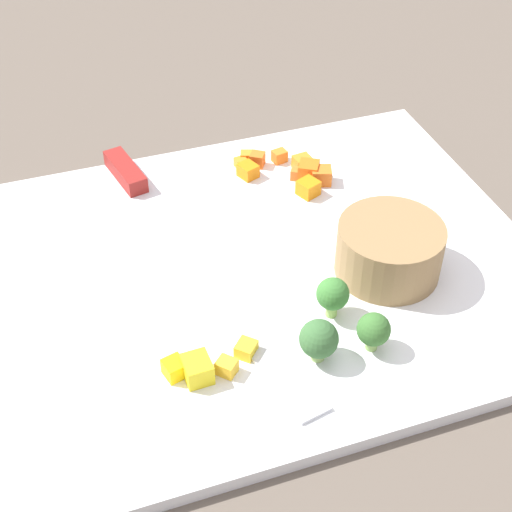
{
  "coord_description": "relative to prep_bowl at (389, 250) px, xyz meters",
  "views": [
    {
      "loc": [
        -0.15,
        -0.45,
        0.44
      ],
      "look_at": [
        0.0,
        0.0,
        0.02
      ],
      "focal_mm": 52.93,
      "sensor_mm": 36.0,
      "label": 1
    }
  ],
  "objects": [
    {
      "name": "ground_plane",
      "position": [
        -0.1,
        0.04,
        -0.03
      ],
      "size": [
        4.0,
        4.0,
        0.0
      ],
      "primitive_type": "plane",
      "color": "brown"
    },
    {
      "name": "pepper_dice_3",
      "position": [
        -0.14,
        -0.05,
        -0.02
      ],
      "size": [
        0.02,
        0.02,
        0.01
      ],
      "primitive_type": "cube",
      "rotation": [
        0.0,
        0.0,
        0.8
      ],
      "color": "yellow",
      "rests_on": "cutting_board"
    },
    {
      "name": "chef_knife",
      "position": [
        -0.16,
        0.1,
        -0.02
      ],
      "size": [
        0.09,
        0.36,
        0.02
      ],
      "rotation": [
        0.0,
        0.0,
        4.91
      ],
      "color": "silver",
      "rests_on": "cutting_board"
    },
    {
      "name": "pepper_dice_1",
      "position": [
        -0.16,
        -0.06,
        -0.02
      ],
      "size": [
        0.02,
        0.02,
        0.01
      ],
      "primitive_type": "cube",
      "rotation": [
        0.0,
        0.0,
        0.76
      ],
      "color": "yellow",
      "rests_on": "cutting_board"
    },
    {
      "name": "carrot_dice_9",
      "position": [
        -0.07,
        0.17,
        -0.02
      ],
      "size": [
        0.02,
        0.02,
        0.01
      ],
      "primitive_type": "cube",
      "rotation": [
        0.0,
        0.0,
        0.37
      ],
      "color": "orange",
      "rests_on": "cutting_board"
    },
    {
      "name": "carrot_dice_7",
      "position": [
        -0.01,
        0.16,
        -0.02
      ],
      "size": [
        0.02,
        0.02,
        0.01
      ],
      "primitive_type": "cube",
      "rotation": [
        0.0,
        0.0,
        0.12
      ],
      "color": "orange",
      "rests_on": "cutting_board"
    },
    {
      "name": "carrot_dice_5",
      "position": [
        -0.02,
        0.15,
        -0.02
      ],
      "size": [
        0.01,
        0.01,
        0.01
      ],
      "primitive_type": "cube",
      "rotation": [
        0.0,
        0.0,
        1.05
      ],
      "color": "orange",
      "rests_on": "cutting_board"
    },
    {
      "name": "carrot_dice_6",
      "position": [
        -0.0,
        0.13,
        -0.01
      ],
      "size": [
        0.02,
        0.02,
        0.02
      ],
      "primitive_type": "cube",
      "rotation": [
        0.0,
        0.0,
        2.81
      ],
      "color": "orange",
      "rests_on": "cutting_board"
    },
    {
      "name": "carrot_dice_1",
      "position": [
        -0.07,
        0.18,
        -0.02
      ],
      "size": [
        0.01,
        0.01,
        0.01
      ],
      "primitive_type": "cube",
      "rotation": [
        0.0,
        0.0,
        0.2
      ],
      "color": "orange",
      "rests_on": "cutting_board"
    },
    {
      "name": "cutting_board",
      "position": [
        -0.1,
        0.04,
        -0.03
      ],
      "size": [
        0.47,
        0.38,
        0.01
      ],
      "primitive_type": "cube",
      "color": "white",
      "rests_on": "ground_plane"
    },
    {
      "name": "pepper_dice_0",
      "position": [
        -0.18,
        -0.06,
        -0.01
      ],
      "size": [
        0.02,
        0.02,
        0.02
      ],
      "primitive_type": "cube",
      "rotation": [
        0.0,
        0.0,
        0.04
      ],
      "color": "yellow",
      "rests_on": "cutting_board"
    },
    {
      "name": "carrot_dice_2",
      "position": [
        -0.01,
        0.14,
        -0.01
      ],
      "size": [
        0.03,
        0.03,
        0.02
      ],
      "primitive_type": "cube",
      "rotation": [
        0.0,
        0.0,
        1.03
      ],
      "color": "orange",
      "rests_on": "cutting_board"
    },
    {
      "name": "prep_bowl",
      "position": [
        0.0,
        0.0,
        0.0
      ],
      "size": [
        0.09,
        0.09,
        0.05
      ],
      "primitive_type": "cylinder",
      "color": "olive",
      "rests_on": "cutting_board"
    },
    {
      "name": "pepper_dice_2",
      "position": [
        -0.19,
        -0.05,
        -0.02
      ],
      "size": [
        0.02,
        0.02,
        0.01
      ],
      "primitive_type": "cube",
      "rotation": [
        0.0,
        0.0,
        0.25
      ],
      "color": "yellow",
      "rests_on": "cutting_board"
    },
    {
      "name": "carrot_dice_0",
      "position": [
        -0.02,
        0.12,
        -0.02
      ],
      "size": [
        0.02,
        0.02,
        0.01
      ],
      "primitive_type": "cube",
      "rotation": [
        0.0,
        0.0,
        0.4
      ],
      "color": "orange",
      "rests_on": "cutting_board"
    },
    {
      "name": "carrot_dice_3",
      "position": [
        -0.03,
        0.18,
        -0.02
      ],
      "size": [
        0.02,
        0.01,
        0.01
      ],
      "primitive_type": "cube",
      "rotation": [
        0.0,
        0.0,
        1.76
      ],
      "color": "orange",
      "rests_on": "cutting_board"
    },
    {
      "name": "broccoli_floret_0",
      "position": [
        -0.05,
        -0.07,
        -0.0
      ],
      "size": [
        0.03,
        0.03,
        0.03
      ],
      "color": "#84AD56",
      "rests_on": "cutting_board"
    },
    {
      "name": "carrot_dice_4",
      "position": [
        -0.05,
        0.18,
        -0.02
      ],
      "size": [
        0.02,
        0.02,
        0.01
      ],
      "primitive_type": "cube",
      "rotation": [
        0.0,
        0.0,
        2.55
      ],
      "color": "orange",
      "rests_on": "cutting_board"
    },
    {
      "name": "carrot_dice_8",
      "position": [
        -0.06,
        0.19,
        -0.02
      ],
      "size": [
        0.02,
        0.02,
        0.01
      ],
      "primitive_type": "cube",
      "rotation": [
        0.0,
        0.0,
        1.24
      ],
      "color": "orange",
      "rests_on": "cutting_board"
    },
    {
      "name": "broccoli_floret_1",
      "position": [
        -0.06,
        -0.03,
        -0.0
      ],
      "size": [
        0.03,
        0.03,
        0.04
      ],
      "color": "#8FB757",
      "rests_on": "cutting_board"
    },
    {
      "name": "broccoli_floret_2",
      "position": [
        -0.09,
        -0.07,
        -0.0
      ],
      "size": [
        0.03,
        0.03,
        0.04
      ],
      "color": "#90B562",
      "rests_on": "cutting_board"
    }
  ]
}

